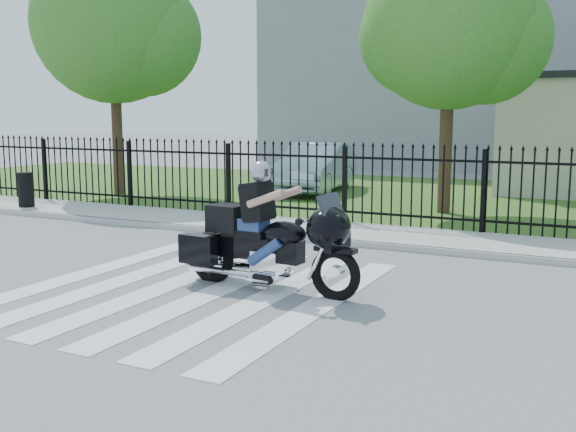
% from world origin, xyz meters
% --- Properties ---
extents(ground, '(120.00, 120.00, 0.00)m').
position_xyz_m(ground, '(0.00, 0.00, 0.00)').
color(ground, slate).
rests_on(ground, ground).
extents(crosswalk, '(5.00, 5.50, 0.01)m').
position_xyz_m(crosswalk, '(0.00, 0.00, 0.01)').
color(crosswalk, silver).
rests_on(crosswalk, ground).
extents(sidewalk, '(40.00, 2.00, 0.12)m').
position_xyz_m(sidewalk, '(0.00, 5.00, 0.06)').
color(sidewalk, '#ADAAA3').
rests_on(sidewalk, ground).
extents(curb, '(40.00, 0.12, 0.12)m').
position_xyz_m(curb, '(0.00, 4.00, 0.06)').
color(curb, '#ADAAA3').
rests_on(curb, ground).
extents(grass_strip, '(40.00, 12.00, 0.02)m').
position_xyz_m(grass_strip, '(0.00, 12.00, 0.01)').
color(grass_strip, '#30521C').
rests_on(grass_strip, ground).
extents(iron_fence, '(26.00, 0.04, 1.80)m').
position_xyz_m(iron_fence, '(0.00, 6.00, 0.90)').
color(iron_fence, black).
rests_on(iron_fence, ground).
extents(tree_left, '(4.80, 4.80, 7.58)m').
position_xyz_m(tree_left, '(-8.50, 8.50, 5.17)').
color(tree_left, '#382316').
rests_on(tree_left, ground).
extents(tree_mid, '(4.20, 4.20, 6.78)m').
position_xyz_m(tree_mid, '(1.50, 9.00, 4.67)').
color(tree_mid, '#382316').
rests_on(tree_mid, ground).
extents(building_tall, '(15.00, 10.00, 12.00)m').
position_xyz_m(building_tall, '(-3.00, 26.00, 6.00)').
color(building_tall, gray).
rests_on(building_tall, ground).
extents(motorcycle_rider, '(2.86, 1.00, 1.89)m').
position_xyz_m(motorcycle_rider, '(0.95, 0.51, 0.77)').
color(motorcycle_rider, black).
rests_on(motorcycle_rider, ground).
extents(parked_car, '(2.27, 4.86, 1.54)m').
position_xyz_m(parked_car, '(-3.24, 11.67, 0.79)').
color(parked_car, '#9BB3C3').
rests_on(parked_car, grass_strip).
extents(litter_bin, '(0.52, 0.52, 0.89)m').
position_xyz_m(litter_bin, '(-8.24, 4.60, 0.56)').
color(litter_bin, black).
rests_on(litter_bin, sidewalk).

